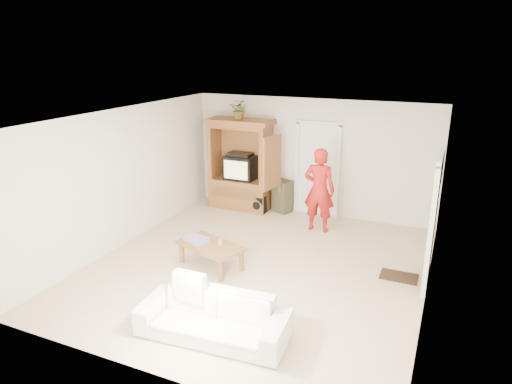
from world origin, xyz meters
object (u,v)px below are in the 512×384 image
Objects in this scene: armoire at (241,170)px; man at (319,190)px; sofa at (213,317)px; coffee_table at (211,247)px.

armoire is 1.20× the size of man.
sofa is 1.54× the size of coffee_table.
armoire is 1.07× the size of sofa.
armoire reaches higher than coffee_table.
coffee_table is (-1.00, 1.74, 0.08)m from sofa.
armoire is 1.64× the size of coffee_table.
man is 2.70m from coffee_table.
armoire is 2.15m from man.
man is at bearing 82.69° from sofa.
coffee_table is at bearing -74.26° from armoire.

